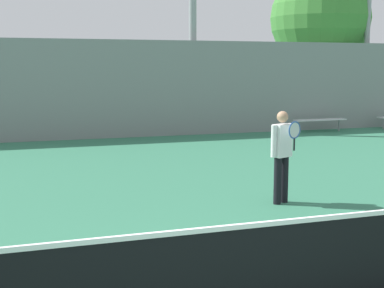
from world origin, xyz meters
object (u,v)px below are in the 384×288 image
tennis_player (282,152)px  bench_by_gate (320,120)px  tennis_net (225,272)px  tree_green_tall (320,18)px

tennis_player → bench_by_gate: (6.43, 9.22, -0.52)m
tennis_player → tennis_net: bearing=-146.2°
tennis_net → tennis_player: tennis_player is taller
tennis_player → tree_green_tall: 15.13m
tennis_player → bench_by_gate: bearing=33.1°
tennis_net → tennis_player: bearing=55.8°
bench_by_gate → tennis_player: bearing=-124.9°
tennis_net → tree_green_tall: size_ratio=1.54×
tennis_net → bench_by_gate: bearing=55.3°
tennis_net → tennis_player: size_ratio=6.08×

